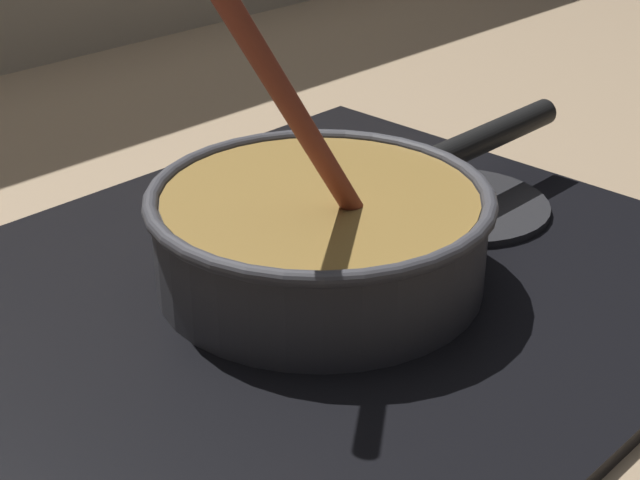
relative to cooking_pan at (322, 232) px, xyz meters
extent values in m
cube|color=black|center=(0.00, 0.00, -0.04)|extent=(0.56, 0.48, 0.01)
torus|color=#592D0C|center=(0.00, 0.00, -0.03)|extent=(0.20, 0.20, 0.01)
cylinder|color=#262628|center=(0.16, 0.00, -0.04)|extent=(0.14, 0.14, 0.01)
cylinder|color=#38383D|center=(0.00, 0.00, -0.01)|extent=(0.23, 0.23, 0.06)
cylinder|color=olive|center=(0.00, 0.00, 0.00)|extent=(0.21, 0.21, 0.06)
torus|color=#38383D|center=(0.00, 0.00, 0.03)|extent=(0.24, 0.24, 0.01)
cylinder|color=black|center=(0.19, 0.00, 0.02)|extent=(0.17, 0.02, 0.02)
cylinder|color=#EDD88C|center=(-0.06, -0.05, 0.02)|extent=(0.03, 0.03, 0.01)
cylinder|color=#EDD88C|center=(-0.02, 0.04, 0.02)|extent=(0.03, 0.03, 0.01)
cylinder|color=#EDD88C|center=(0.02, 0.07, 0.02)|extent=(0.04, 0.04, 0.01)
cylinder|color=#E5CC7A|center=(0.00, 0.01, 0.02)|extent=(0.03, 0.03, 0.01)
cylinder|color=maroon|center=(-0.05, -0.02, 0.11)|extent=(0.14, 0.03, 0.21)
cube|color=brown|center=(0.01, -0.03, 0.01)|extent=(0.05, 0.03, 0.01)
camera|label=1|loc=(-0.43, -0.41, 0.30)|focal=54.67mm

